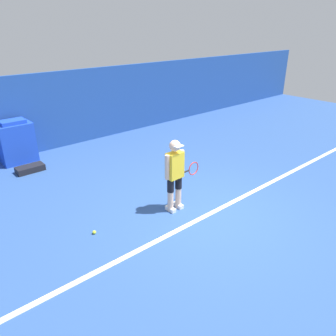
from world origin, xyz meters
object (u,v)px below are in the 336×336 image
at_px(tennis_player, 175,173).
at_px(covered_chair, 16,142).
at_px(equipment_bag, 30,169).
at_px(tennis_ball, 94,232).

distance_m(tennis_player, covered_chair, 4.95).
bearing_deg(equipment_bag, tennis_ball, -91.82).
height_order(tennis_player, equipment_bag, tennis_player).
distance_m(covered_chair, equipment_bag, 1.00).
height_order(tennis_ball, covered_chair, covered_chair).
xyz_separation_m(tennis_player, tennis_ball, (-1.70, 0.30, -0.79)).
xyz_separation_m(tennis_player, equipment_bag, (-1.59, 3.82, -0.74)).
relative_size(tennis_ball, covered_chair, 0.06).
xyz_separation_m(covered_chair, equipment_bag, (-0.02, -0.87, -0.49)).
bearing_deg(tennis_ball, tennis_player, -9.97).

